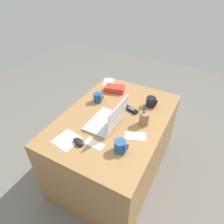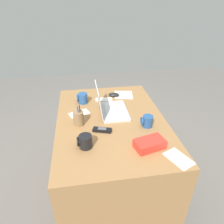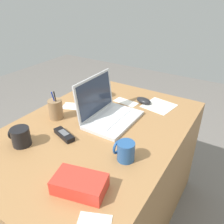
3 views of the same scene
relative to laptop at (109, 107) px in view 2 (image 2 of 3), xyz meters
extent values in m
plane|color=slate|center=(-0.11, 0.00, -0.76)|extent=(6.00, 6.00, 0.00)
cube|color=#9E7042|center=(-0.11, 0.00, -0.40)|extent=(1.25, 0.87, 0.71)
cube|color=silver|center=(0.00, -0.04, -0.04)|extent=(0.34, 0.22, 0.02)
cube|color=silver|center=(0.00, -0.02, -0.03)|extent=(0.28, 0.11, 0.00)
cube|color=silver|center=(0.00, -0.11, -0.03)|extent=(0.09, 0.05, 0.00)
cube|color=silver|center=(0.00, 0.08, 0.08)|extent=(0.33, 0.04, 0.22)
cube|color=#283347|center=(0.00, 0.08, 0.08)|extent=(0.30, 0.03, 0.20)
ellipsoid|color=black|center=(0.30, -0.09, -0.03)|extent=(0.08, 0.12, 0.04)
cylinder|color=#26518C|center=(0.21, 0.21, 0.00)|extent=(0.09, 0.09, 0.09)
torus|color=#26518C|center=(0.21, 0.26, 0.00)|extent=(0.07, 0.01, 0.07)
cylinder|color=black|center=(-0.42, 0.22, -0.01)|extent=(0.09, 0.09, 0.09)
torus|color=black|center=(-0.42, 0.27, 0.00)|extent=(0.07, 0.01, 0.07)
cylinder|color=#26518C|center=(-0.25, -0.26, -0.01)|extent=(0.08, 0.08, 0.09)
torus|color=#26518C|center=(-0.25, -0.21, 0.00)|extent=(0.07, 0.01, 0.07)
cube|color=black|center=(-0.26, 0.09, -0.04)|extent=(0.08, 0.14, 0.02)
cube|color=#595B60|center=(-0.26, 0.09, -0.03)|extent=(0.05, 0.07, 0.00)
cylinder|color=olive|center=(-0.14, 0.26, 0.01)|extent=(0.08, 0.08, 0.11)
cylinder|color=#1933B2|center=(-0.15, 0.26, 0.05)|extent=(0.03, 0.02, 0.15)
cylinder|color=black|center=(-0.15, 0.24, 0.05)|extent=(0.02, 0.01, 0.15)
cube|color=red|center=(-0.49, -0.20, -0.02)|extent=(0.16, 0.22, 0.06)
cube|color=white|center=(0.25, 0.02, -0.05)|extent=(0.09, 0.16, 0.00)
cube|color=white|center=(0.31, -0.19, -0.05)|extent=(0.21, 0.20, 0.00)
cube|color=white|center=(-0.62, -0.35, -0.05)|extent=(0.21, 0.17, 0.00)
cube|color=white|center=(0.02, 0.26, -0.05)|extent=(0.15, 0.19, 0.00)
camera|label=1|loc=(1.11, 0.63, 1.06)|focal=32.22mm
camera|label=2|loc=(-1.50, 0.21, 0.86)|focal=33.04mm
camera|label=3|loc=(-0.95, -0.63, 0.63)|focal=36.79mm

